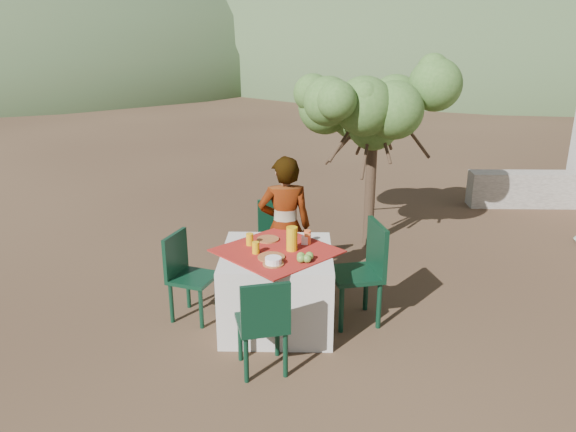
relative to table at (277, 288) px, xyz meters
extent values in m
plane|color=#322116|center=(0.59, 0.38, -0.38)|extent=(160.00, 160.00, 0.00)
cube|color=silver|center=(0.00, 0.00, 0.00)|extent=(1.02, 1.02, 0.75)
cube|color=maroon|center=(0.00, 0.00, 0.38)|extent=(1.30, 1.30, 0.01)
cylinder|color=black|center=(-0.12, 0.68, -0.15)|extent=(0.04, 0.04, 0.46)
cylinder|color=black|center=(0.21, 0.76, -0.15)|extent=(0.04, 0.04, 0.46)
cylinder|color=black|center=(-0.21, 1.02, -0.15)|extent=(0.04, 0.04, 0.46)
cylinder|color=black|center=(0.13, 1.10, -0.15)|extent=(0.04, 0.04, 0.46)
cube|color=black|center=(0.00, 0.89, 0.08)|extent=(0.52, 0.52, 0.04)
cube|color=black|center=(-0.04, 1.08, 0.32)|extent=(0.42, 0.14, 0.45)
cylinder|color=black|center=(0.02, -0.56, -0.17)|extent=(0.04, 0.04, 0.43)
cylinder|color=black|center=(-0.29, -0.64, -0.17)|extent=(0.04, 0.04, 0.43)
cylinder|color=black|center=(0.10, -0.87, -0.17)|extent=(0.04, 0.04, 0.43)
cylinder|color=black|center=(-0.21, -0.95, -0.17)|extent=(0.04, 0.04, 0.43)
cube|color=black|center=(-0.09, -0.75, 0.05)|extent=(0.48, 0.48, 0.04)
cube|color=black|center=(-0.05, -0.93, 0.27)|extent=(0.39, 0.14, 0.42)
cylinder|color=black|center=(-0.71, -0.11, -0.17)|extent=(0.04, 0.04, 0.43)
cylinder|color=black|center=(-0.61, 0.20, -0.17)|extent=(0.04, 0.04, 0.43)
cylinder|color=black|center=(-1.02, 0.00, -0.17)|extent=(0.04, 0.04, 0.43)
cylinder|color=black|center=(-0.92, 0.30, -0.17)|extent=(0.04, 0.04, 0.43)
cube|color=black|center=(-0.82, 0.10, 0.05)|extent=(0.50, 0.50, 0.04)
cube|color=black|center=(-0.99, 0.16, 0.27)|extent=(0.16, 0.39, 0.42)
cylinder|color=black|center=(0.52, 0.21, -0.13)|extent=(0.05, 0.05, 0.49)
cylinder|color=black|center=(0.60, -0.15, -0.13)|extent=(0.05, 0.05, 0.49)
cylinder|color=black|center=(0.88, 0.30, -0.13)|extent=(0.05, 0.05, 0.49)
cylinder|color=black|center=(0.96, -0.06, -0.13)|extent=(0.05, 0.05, 0.49)
cube|color=black|center=(0.74, 0.07, 0.11)|extent=(0.55, 0.55, 0.04)
cube|color=black|center=(0.94, 0.12, 0.37)|extent=(0.15, 0.46, 0.48)
imported|color=#8C6651|center=(0.06, 0.65, 0.37)|extent=(0.58, 0.41, 1.51)
cylinder|color=#443122|center=(1.11, 2.11, 0.41)|extent=(0.13, 0.13, 1.57)
sphere|color=#376224|center=(1.11, 2.11, 1.19)|extent=(0.67, 0.67, 0.67)
sphere|color=#376224|center=(1.73, 2.11, 1.36)|extent=(0.63, 0.63, 0.63)
sphere|color=#376224|center=(0.55, 2.23, 1.30)|extent=(0.58, 0.58, 0.58)
sphere|color=#376224|center=(1.22, 2.73, 1.42)|extent=(0.61, 0.61, 0.61)
sphere|color=#376224|center=(1.16, 1.55, 1.25)|extent=(0.54, 0.54, 0.54)
cube|color=gray|center=(4.19, 3.78, -0.10)|extent=(2.60, 0.35, 0.55)
ellipsoid|color=#334D2B|center=(-17.41, 30.38, -0.38)|extent=(40.00, 40.00, 16.00)
ellipsoid|color=#334D2B|center=(12.59, 36.38, -0.38)|extent=(48.00, 48.00, 20.00)
ellipsoid|color=gray|center=(-3.41, 52.38, -0.38)|extent=(60.00, 60.00, 24.00)
cylinder|color=brown|center=(-0.10, 0.26, 0.39)|extent=(0.22, 0.22, 0.01)
cylinder|color=brown|center=(-0.04, -0.18, 0.39)|extent=(0.25, 0.25, 0.01)
cylinder|color=#E3A80E|center=(-0.26, 0.13, 0.44)|extent=(0.07, 0.07, 0.11)
cylinder|color=#E3A80E|center=(-0.19, -0.07, 0.44)|extent=(0.07, 0.07, 0.11)
cylinder|color=#E3A80E|center=(0.14, 0.01, 0.50)|extent=(0.10, 0.10, 0.23)
cylinder|color=brown|center=(-0.02, -0.33, 0.39)|extent=(0.19, 0.19, 0.01)
cylinder|color=white|center=(-0.02, -0.33, 0.42)|extent=(0.15, 0.15, 0.05)
cylinder|color=orange|center=(0.29, 0.16, 0.43)|extent=(0.06, 0.06, 0.10)
cylinder|color=orange|center=(0.29, 0.24, 0.44)|extent=(0.07, 0.07, 0.11)
cube|color=white|center=(0.26, 0.15, 0.42)|extent=(0.07, 0.05, 0.08)
sphere|color=olive|center=(0.22, -0.22, 0.42)|extent=(0.07, 0.07, 0.07)
sphere|color=olive|center=(0.30, -0.21, 0.42)|extent=(0.07, 0.07, 0.07)
sphere|color=olive|center=(0.28, -0.28, 0.42)|extent=(0.07, 0.07, 0.07)
sphere|color=olive|center=(0.22, -0.28, 0.42)|extent=(0.07, 0.07, 0.07)
camera|label=1|loc=(0.21, -4.80, 2.37)|focal=35.00mm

